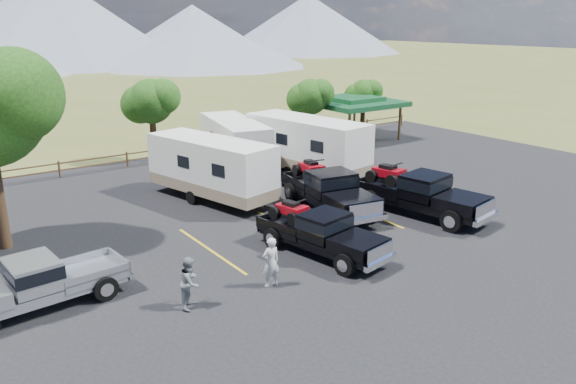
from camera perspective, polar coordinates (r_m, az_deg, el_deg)
ground at (r=22.82m, az=10.51°, el=-5.69°), size 320.00×320.00×0.00m
asphalt_lot at (r=24.82m, az=5.56°, el=-3.52°), size 44.00×34.00×0.04m
stall_lines at (r=25.52m, az=4.09°, el=-2.83°), size 12.12×5.50×0.01m
tree_ne_a at (r=40.10m, az=2.26°, el=9.62°), size 3.11×2.92×4.76m
tree_ne_b at (r=44.77m, az=7.64°, el=9.82°), size 2.77×2.59×4.27m
tree_north at (r=36.33m, az=-13.79°, el=8.92°), size 3.46×3.24×5.25m
rail_fence at (r=38.10m, az=-7.53°, el=4.69°), size 36.12×0.12×1.00m
pavilion at (r=42.75m, az=6.59°, el=9.05°), size 6.20×6.20×3.22m
rig_left at (r=21.61m, az=3.24°, el=-4.03°), size 2.79×5.88×1.89m
rig_center at (r=26.47m, az=4.10°, el=0.29°), size 3.15×6.76×2.17m
rig_right at (r=26.58m, az=13.17°, el=-0.04°), size 3.21×6.81×2.19m
trailer_left at (r=28.02m, az=-7.80°, el=2.36°), size 3.94×8.93×3.10m
trailer_center at (r=33.40m, az=-5.42°, el=4.81°), size 3.80×8.83×3.06m
trailer_right at (r=32.16m, az=1.92°, el=4.67°), size 3.65×9.67×3.34m
pickup_silver at (r=19.33m, az=-23.99°, el=-8.39°), size 5.69×2.34×1.67m
person_a at (r=19.04m, az=-1.76°, el=-7.14°), size 0.66×0.45×1.76m
person_b at (r=18.01m, az=-9.89°, el=-9.03°), size 1.03×1.03×1.69m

